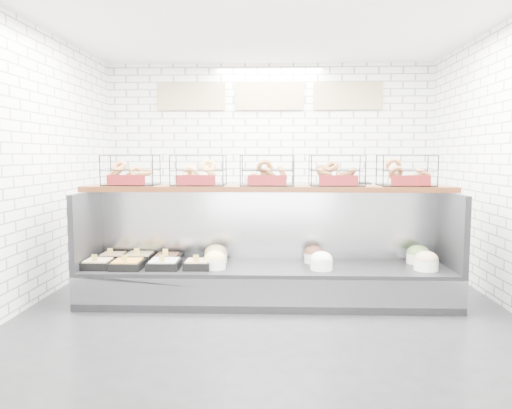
{
  "coord_description": "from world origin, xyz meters",
  "views": [
    {
      "loc": [
        0.07,
        -5.04,
        1.6
      ],
      "look_at": [
        -0.12,
        0.45,
        1.05
      ],
      "focal_mm": 35.0,
      "sensor_mm": 36.0,
      "label": 1
    }
  ],
  "objects": [
    {
      "name": "bagel_shelf",
      "position": [
        0.0,
        0.52,
        1.38
      ],
      "size": [
        4.1,
        0.5,
        0.4
      ],
      "color": "#431F0E",
      "rests_on": "display_case"
    },
    {
      "name": "display_case",
      "position": [
        -0.02,
        0.34,
        0.33
      ],
      "size": [
        4.0,
        0.9,
        1.2
      ],
      "color": "black",
      "rests_on": "ground"
    },
    {
      "name": "room_shell",
      "position": [
        0.0,
        0.6,
        2.06
      ],
      "size": [
        5.02,
        5.51,
        3.01
      ],
      "color": "white",
      "rests_on": "ground"
    },
    {
      "name": "prep_counter",
      "position": [
        -0.0,
        2.43,
        0.47
      ],
      "size": [
        4.0,
        0.6,
        1.2
      ],
      "color": "#93969B",
      "rests_on": "ground"
    },
    {
      "name": "ground",
      "position": [
        0.0,
        0.0,
        0.0
      ],
      "size": [
        5.5,
        5.5,
        0.0
      ],
      "primitive_type": "plane",
      "color": "black",
      "rests_on": "ground"
    }
  ]
}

